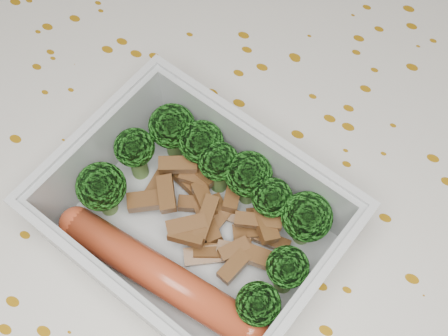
% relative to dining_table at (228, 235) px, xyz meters
% --- Properties ---
extents(dining_table, '(1.40, 0.90, 0.75)m').
position_rel_dining_table_xyz_m(dining_table, '(0.00, 0.00, 0.00)').
color(dining_table, brown).
rests_on(dining_table, ground).
extents(tablecloth, '(1.46, 0.96, 0.19)m').
position_rel_dining_table_xyz_m(tablecloth, '(0.00, 0.00, 0.05)').
color(tablecloth, silver).
rests_on(tablecloth, dining_table).
extents(lunch_container, '(0.20, 0.17, 0.06)m').
position_rel_dining_table_xyz_m(lunch_container, '(-0.00, -0.04, 0.11)').
color(lunch_container, silver).
rests_on(lunch_container, tablecloth).
extents(broccoli_florets, '(0.16, 0.11, 0.05)m').
position_rel_dining_table_xyz_m(broccoli_florets, '(-0.00, -0.02, 0.13)').
color(broccoli_florets, '#608C3F').
rests_on(broccoli_florets, lunch_container).
extents(meat_pile, '(0.11, 0.07, 0.03)m').
position_rel_dining_table_xyz_m(meat_pile, '(0.00, -0.03, 0.11)').
color(meat_pile, brown).
rests_on(meat_pile, lunch_container).
extents(sausage, '(0.16, 0.04, 0.02)m').
position_rel_dining_table_xyz_m(sausage, '(-0.01, -0.08, 0.11)').
color(sausage, '#BA4423').
rests_on(sausage, lunch_container).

